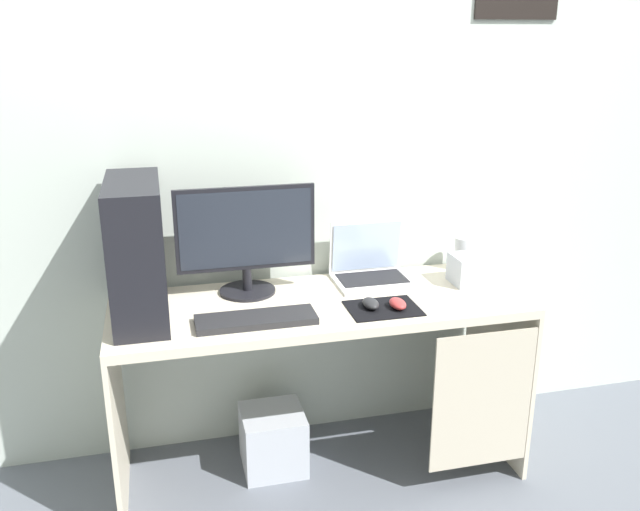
% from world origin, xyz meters
% --- Properties ---
extents(ground_plane, '(8.00, 8.00, 0.00)m').
position_xyz_m(ground_plane, '(0.00, 0.00, 0.00)').
color(ground_plane, slate).
extents(wall_back, '(4.00, 0.05, 2.60)m').
position_xyz_m(wall_back, '(0.00, 0.32, 1.30)').
color(wall_back, beige).
rests_on(wall_back, ground_plane).
extents(desk, '(1.56, 0.57, 0.73)m').
position_xyz_m(desk, '(0.02, -0.01, 0.59)').
color(desk, beige).
rests_on(desk, ground_plane).
extents(pc_tower, '(0.18, 0.47, 0.49)m').
position_xyz_m(pc_tower, '(-0.65, 0.02, 0.98)').
color(pc_tower, black).
rests_on(pc_tower, desk).
extents(monitor, '(0.53, 0.22, 0.42)m').
position_xyz_m(monitor, '(-0.25, 0.15, 0.95)').
color(monitor, black).
rests_on(monitor, desk).
extents(laptop, '(0.31, 0.25, 0.24)m').
position_xyz_m(laptop, '(0.26, 0.17, 0.78)').
color(laptop, white).
rests_on(laptop, desk).
extents(speaker, '(0.08, 0.08, 0.14)m').
position_xyz_m(speaker, '(0.68, 0.20, 0.80)').
color(speaker, silver).
rests_on(speaker, desk).
extents(projector, '(0.20, 0.14, 0.12)m').
position_xyz_m(projector, '(0.66, 0.04, 0.79)').
color(projector, '#B7BCC6').
rests_on(projector, desk).
extents(keyboard, '(0.42, 0.14, 0.02)m').
position_xyz_m(keyboard, '(-0.26, -0.14, 0.74)').
color(keyboard, '#232326').
rests_on(keyboard, desk).
extents(mousepad, '(0.26, 0.20, 0.00)m').
position_xyz_m(mousepad, '(0.21, -0.13, 0.73)').
color(mousepad, black).
rests_on(mousepad, desk).
extents(mouse_left, '(0.06, 0.10, 0.03)m').
position_xyz_m(mouse_left, '(0.16, -0.12, 0.75)').
color(mouse_left, '#232326').
rests_on(mouse_left, mousepad).
extents(mouse_right, '(0.06, 0.10, 0.03)m').
position_xyz_m(mouse_right, '(0.26, -0.15, 0.75)').
color(mouse_right, '#B23333').
rests_on(mouse_right, mousepad).
extents(subwoofer, '(0.25, 0.25, 0.25)m').
position_xyz_m(subwoofer, '(-0.18, 0.05, 0.12)').
color(subwoofer, '#B7BCC6').
rests_on(subwoofer, ground_plane).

